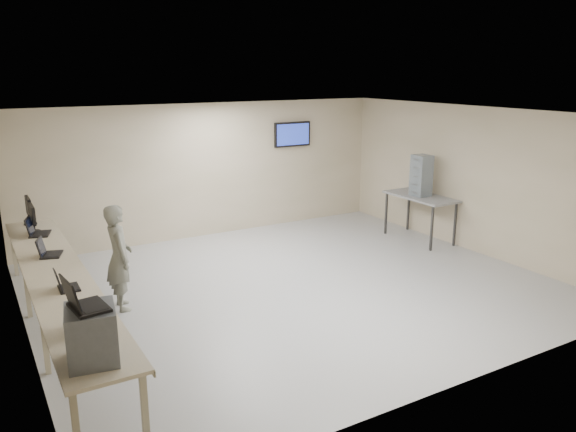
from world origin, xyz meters
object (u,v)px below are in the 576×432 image
workbench (58,279)px  soldier (119,257)px  equipment_box (92,335)px  side_table (421,199)px

workbench → soldier: 1.08m
soldier → workbench: bearing=122.9°
equipment_box → soldier: 3.29m
workbench → equipment_box: 2.59m
equipment_box → workbench: bearing=98.1°
equipment_box → side_table: size_ratio=0.32×
workbench → equipment_box: bearing=-91.4°
workbench → side_table: side_table is taller
soldier → side_table: bearing=-84.5°
soldier → side_table: size_ratio=1.01×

